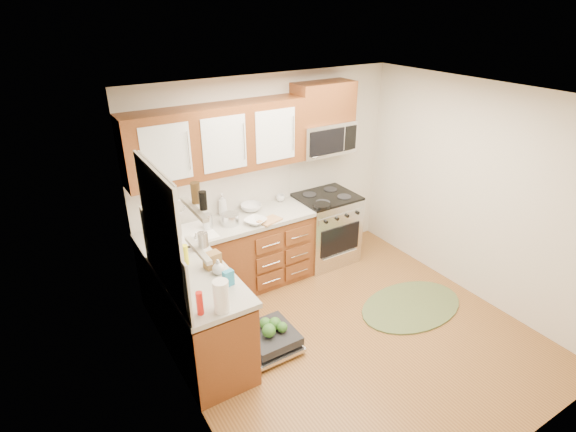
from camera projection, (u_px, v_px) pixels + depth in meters
floor at (351, 335)px, 4.83m from camera, size 3.50×3.50×0.00m
ceiling at (369, 99)px, 3.74m from camera, size 3.50×3.50×0.00m
wall_back at (269, 176)px, 5.62m from camera, size 3.50×0.04×2.50m
wall_front at (532, 338)px, 2.94m from camera, size 3.50×0.04×2.50m
wall_left at (183, 288)px, 3.45m from camera, size 0.04×3.50×2.50m
wall_right at (478, 194)px, 5.11m from camera, size 0.04×3.50×2.50m
base_cabinet_back at (230, 259)px, 5.41m from camera, size 2.05×0.60×0.85m
base_cabinet_left at (203, 322)px, 4.36m from camera, size 0.60×1.25×0.85m
countertop_back at (228, 225)px, 5.19m from camera, size 2.07×0.64×0.05m
countertop_left at (199, 281)px, 4.15m from camera, size 0.64×1.27×0.05m
backsplash_back at (216, 192)px, 5.28m from camera, size 2.05×0.02×0.57m
backsplash_left at (164, 261)px, 3.88m from camera, size 0.02×1.25×0.57m
upper_cabinets at (218, 140)px, 4.87m from camera, size 2.05×0.35×0.75m
cabinet_over_mw at (323, 102)px, 5.43m from camera, size 0.76×0.35×0.47m
range at (325, 228)px, 6.04m from camera, size 0.76×0.64×0.95m
microwave at (323, 137)px, 5.60m from camera, size 0.76×0.38×0.40m
sink at (186, 245)px, 4.97m from camera, size 0.62×0.50×0.26m
dishwasher at (268, 340)px, 4.61m from camera, size 0.70×0.60×0.20m
window at (160, 227)px, 3.71m from camera, size 0.03×1.05×1.05m
window_blind at (158, 190)px, 3.58m from camera, size 0.02×0.96×0.40m
shelf_upper at (194, 209)px, 2.85m from camera, size 0.04×0.40×0.03m
shelf_lower at (198, 250)px, 2.98m from camera, size 0.04×0.40×0.03m
rug at (411, 306)px, 5.26m from camera, size 1.43×1.05×0.02m
skillet at (322, 206)px, 5.51m from camera, size 0.22×0.22×0.04m
stock_pot at (230, 219)px, 5.13m from camera, size 0.22×0.22×0.12m
cutting_board at (270, 220)px, 5.21m from camera, size 0.31×0.24×0.02m
canister at (208, 222)px, 5.01m from camera, size 0.14×0.14×0.18m
paper_towel_roll at (221, 296)px, 3.66m from camera, size 0.18×0.18×0.29m
mustard_bottle at (185, 255)px, 4.33m from camera, size 0.09×0.09×0.21m
red_bottle at (200, 303)px, 3.64m from camera, size 0.07×0.07×0.21m
wooden_box at (212, 260)px, 4.30m from camera, size 0.17×0.13×0.15m
blue_carton at (228, 278)px, 4.02m from camera, size 0.10×0.07×0.15m
bowl_a at (255, 221)px, 5.15m from camera, size 0.31×0.31×0.06m
bowl_b at (251, 207)px, 5.47m from camera, size 0.33×0.33×0.08m
cup at (280, 198)px, 5.72m from camera, size 0.14×0.14×0.09m
soap_bottle_a at (223, 204)px, 5.32m from camera, size 0.13×0.13×0.27m
soap_bottle_b at (197, 241)px, 4.59m from camera, size 0.10×0.10×0.20m
soap_bottle_c at (218, 267)px, 4.19m from camera, size 0.13×0.13×0.15m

